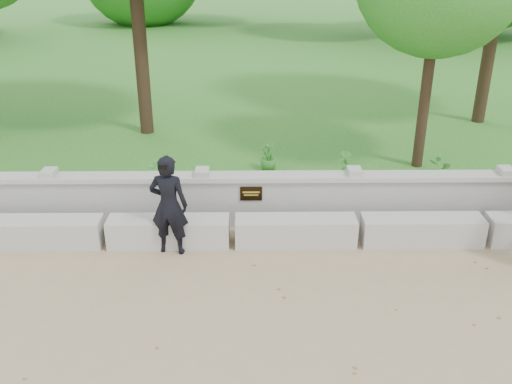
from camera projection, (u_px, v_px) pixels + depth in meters
ground at (229, 317)px, 7.34m from camera, size 80.00×80.00×0.00m
lawn at (242, 71)px, 20.04m from camera, size 40.00×22.00×0.25m
concrete_bench at (232, 231)px, 8.98m from camera, size 11.90×0.45×0.45m
parapet_wall at (233, 199)px, 9.52m from camera, size 12.50×0.35×0.90m
man_main at (169, 205)px, 8.53m from camera, size 0.63×0.57×1.59m
shrub_a at (158, 177)px, 10.10m from camera, size 0.42×0.40×0.66m
shrub_b at (346, 167)px, 10.65m from camera, size 0.40×0.39×0.56m
shrub_c at (444, 177)px, 10.16m from camera, size 0.71×0.69×0.61m
shrub_d at (268, 156)px, 11.14m from camera, size 0.34×0.37×0.59m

